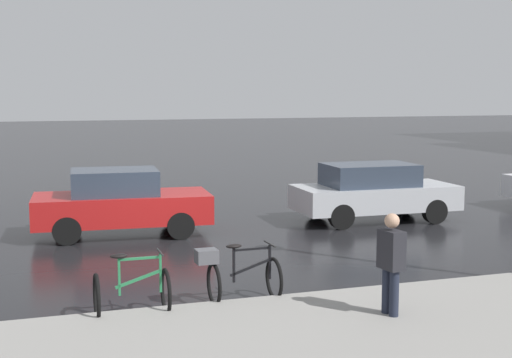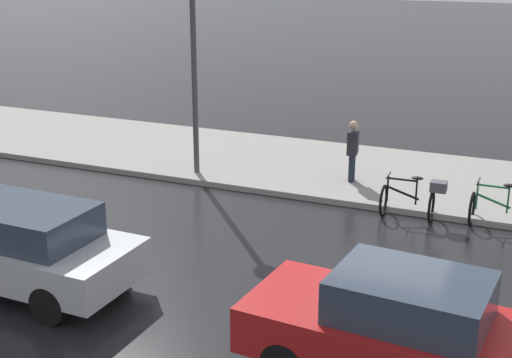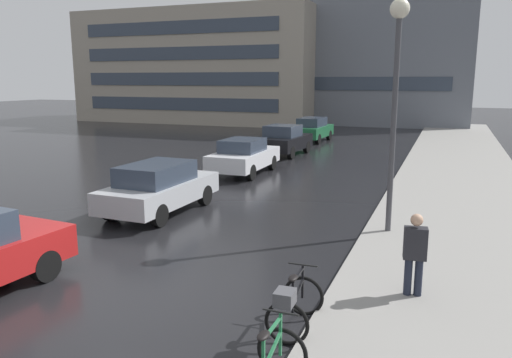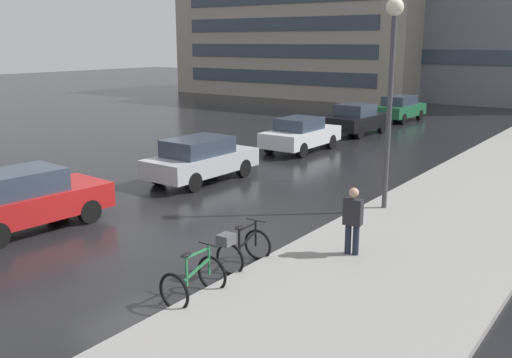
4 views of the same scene
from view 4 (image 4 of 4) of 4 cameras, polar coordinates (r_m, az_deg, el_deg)
ground_plane at (r=14.45m, az=-12.58°, el=-5.86°), size 140.00×140.00×0.00m
sidewalk_kerb at (r=20.01m, az=22.21°, el=-0.90°), size 4.80×60.00×0.14m
bicycle_nearest at (r=10.82m, az=-6.25°, el=-10.05°), size 0.74×1.11×1.00m
bicycle_second at (r=12.12m, az=-1.60°, el=-6.85°), size 0.74×1.37×0.99m
car_red at (r=15.77m, az=-22.02°, el=-1.89°), size 2.10×4.23×1.58m
car_silver at (r=19.80m, az=-5.55°, el=2.04°), size 1.91×4.27×1.52m
car_white at (r=25.24m, az=4.48°, el=4.50°), size 1.86×4.12×1.49m
car_black at (r=30.28m, az=9.97°, el=5.91°), size 2.19×3.95×1.58m
car_green at (r=35.90m, az=14.19°, el=6.89°), size 1.91×3.98×1.54m
pedestrian at (r=12.67m, az=9.65°, el=-4.05°), size 0.43×0.29×1.65m
streetlamp at (r=15.97m, az=13.43°, el=11.13°), size 0.47×0.47×5.84m
building_facade_side at (r=53.51m, az=5.31°, el=13.87°), size 22.52×11.00×10.08m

